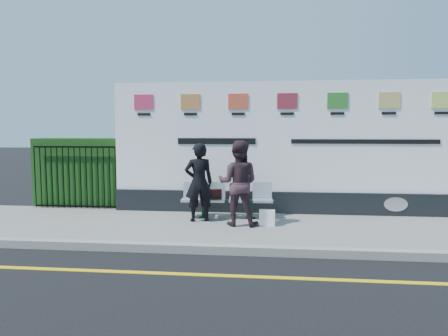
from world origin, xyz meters
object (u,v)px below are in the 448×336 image
at_px(bench, 227,209).
at_px(woman_left, 199,182).
at_px(woman_right, 238,183).
at_px(billboard, 286,157).

height_order(bench, woman_left, woman_left).
relative_size(bench, woman_left, 1.20).
bearing_deg(woman_left, woman_right, 143.38).
bearing_deg(billboard, bench, -151.02).
bearing_deg(bench, woman_left, -152.66).
distance_m(bench, woman_right, 0.93).
height_order(billboard, woman_left, billboard).
height_order(woman_left, woman_right, woman_right).
xyz_separation_m(billboard, bench, (-1.29, -0.72, -1.09)).
height_order(bench, woman_right, woman_right).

